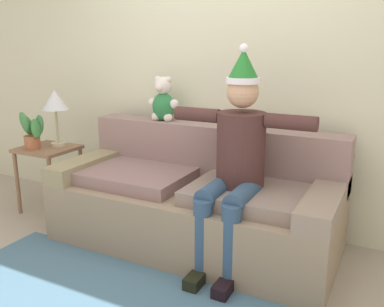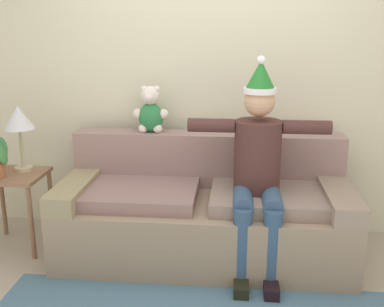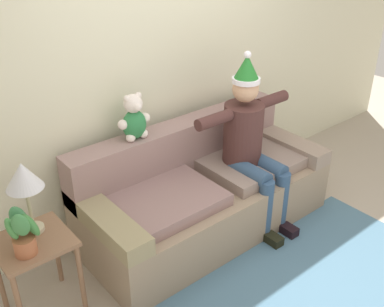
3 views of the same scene
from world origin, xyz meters
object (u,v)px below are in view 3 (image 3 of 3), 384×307
Objects in this scene: side_table at (35,254)px; table_lamp at (24,179)px; couch at (203,192)px; person_seated at (251,141)px; potted_plant at (22,232)px; teddy_bear at (134,119)px.

table_lamp is (0.05, 0.09, 0.52)m from side_table.
person_seated reaches higher than couch.
side_table is 1.19× the size of table_lamp.
couch is at bearing 5.08° from potted_plant.
table_lamp reaches higher than potted_plant.
person_seated is 1.97m from potted_plant.
teddy_bear is at bearing 18.12° from side_table.
potted_plant is at bearing -174.92° from couch.
couch is at bearing 1.82° from side_table.
table_lamp is at bearing 178.35° from couch.
couch is 3.53× the size of side_table.
person_seated is 2.49× the size of side_table.
potted_plant reaches higher than couch.
person_seated is at bearing -0.89° from potted_plant.
person_seated reaches higher than side_table.
potted_plant is at bearing 179.11° from person_seated.
couch is 0.61m from person_seated.
potted_plant is at bearing -127.96° from side_table.
couch is 5.71× the size of teddy_bear.
side_table is (-1.51, -0.05, 0.16)m from couch.
teddy_bear is 1.24m from potted_plant.
couch is 0.91m from teddy_bear.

